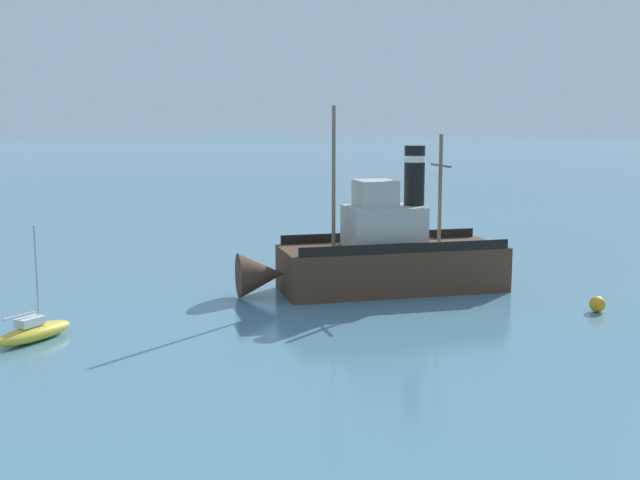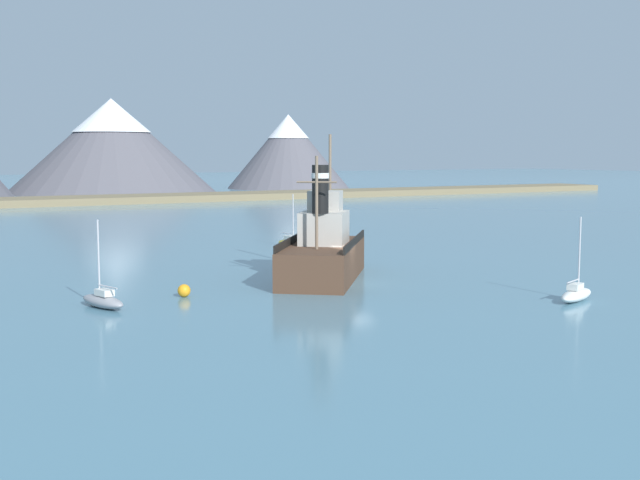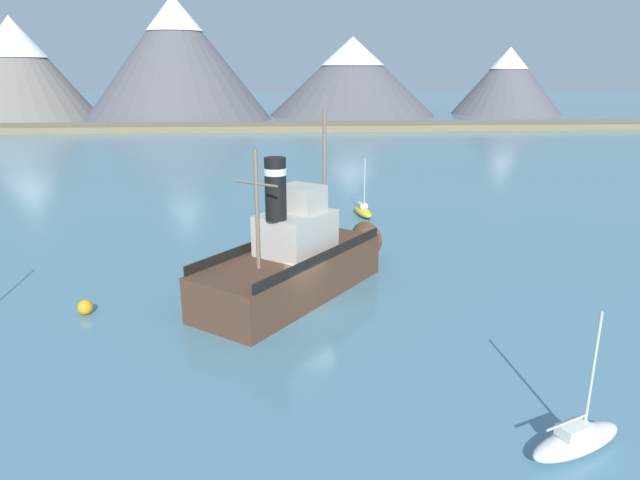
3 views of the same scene
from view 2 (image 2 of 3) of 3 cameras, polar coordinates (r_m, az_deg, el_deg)
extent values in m
plane|color=teal|center=(52.93, 2.39, -3.12)|extent=(600.00, 600.00, 0.00)
cone|color=#56545B|center=(183.51, -14.56, 6.51)|extent=(45.17, 45.17, 20.51)
cone|color=white|center=(183.69, -14.62, 8.57)|extent=(17.19, 17.19, 7.43)
cone|color=#56545B|center=(199.50, -2.27, 6.31)|extent=(30.18, 30.18, 18.07)
cone|color=white|center=(199.61, -2.27, 8.08)|extent=(10.30, 10.30, 5.87)
cube|color=#7A6B4C|center=(141.95, -17.71, 2.67)|extent=(240.00, 12.00, 1.20)
cube|color=#4C3323|center=(54.50, 0.21, -1.57)|extent=(10.82, 12.19, 2.40)
cone|color=#4C3323|center=(61.57, 1.24, -0.68)|extent=(3.33, 3.34, 2.35)
cube|color=#B2ADA3|center=(54.73, 0.30, 0.88)|extent=(4.82, 5.00, 2.20)
cube|color=#B2ADA3|center=(55.09, 0.37, 2.79)|extent=(2.96, 2.93, 1.40)
cylinder|color=black|center=(52.87, 0.02, 3.63)|extent=(1.10, 1.10, 3.20)
cylinder|color=silver|center=(52.84, 0.02, 4.60)|extent=(1.16, 1.16, 0.35)
cylinder|color=#75604C|center=(57.32, 0.72, 3.78)|extent=(0.20, 0.20, 7.50)
cylinder|color=#75604C|center=(51.43, -0.24, 2.67)|extent=(0.20, 0.20, 6.00)
cylinder|color=#75604C|center=(51.37, -0.24, 4.14)|extent=(2.13, 1.68, 0.12)
cube|color=black|center=(54.69, -2.02, -0.02)|extent=(7.06, 9.10, 0.50)
cube|color=black|center=(54.04, 2.47, -0.10)|extent=(7.06, 9.10, 0.50)
ellipsoid|color=gold|center=(73.11, -2.06, -0.27)|extent=(1.64, 3.92, 0.70)
cube|color=silver|center=(73.22, -2.15, 0.16)|extent=(0.79, 1.18, 0.36)
cylinder|color=#B7B7BC|center=(72.63, -1.93, 1.63)|extent=(0.10, 0.10, 4.20)
cylinder|color=#B7B7BC|center=(73.51, -2.33, 0.47)|extent=(0.34, 1.79, 0.08)
ellipsoid|color=gray|center=(46.31, -15.19, -4.24)|extent=(2.18, 3.96, 0.70)
cube|color=silver|center=(46.05, -15.08, -3.63)|extent=(0.94, 1.24, 0.36)
cylinder|color=#B7B7BC|center=(46.20, -15.47, -1.20)|extent=(0.10, 0.10, 4.20)
cylinder|color=#B7B7BC|center=(45.65, -14.84, -3.23)|extent=(0.61, 1.74, 0.08)
ellipsoid|color=white|center=(49.03, 17.76, -3.75)|extent=(3.92, 2.53, 0.70)
cube|color=silver|center=(48.76, 17.70, -3.17)|extent=(1.26, 1.03, 0.36)
cylinder|color=#B7B7BC|center=(48.96, 17.97, -0.87)|extent=(0.10, 0.10, 4.20)
cylinder|color=#B7B7BC|center=(48.33, 17.55, -2.80)|extent=(1.68, 0.80, 0.08)
sphere|color=orange|center=(48.67, -9.64, -3.57)|extent=(0.77, 0.77, 0.77)
camera|label=1|loc=(83.44, -26.77, 6.08)|focal=45.00mm
camera|label=3|loc=(31.51, 27.08, 11.79)|focal=32.00mm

